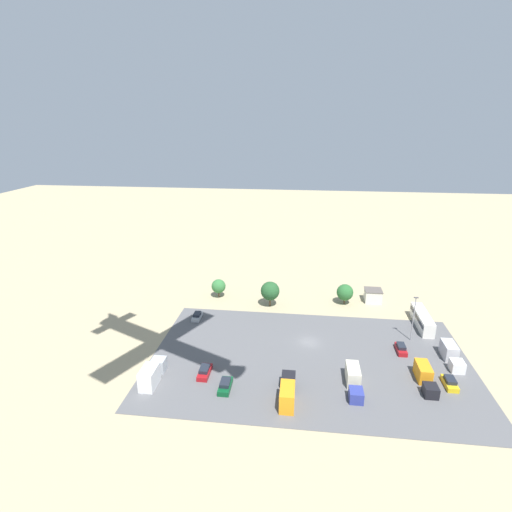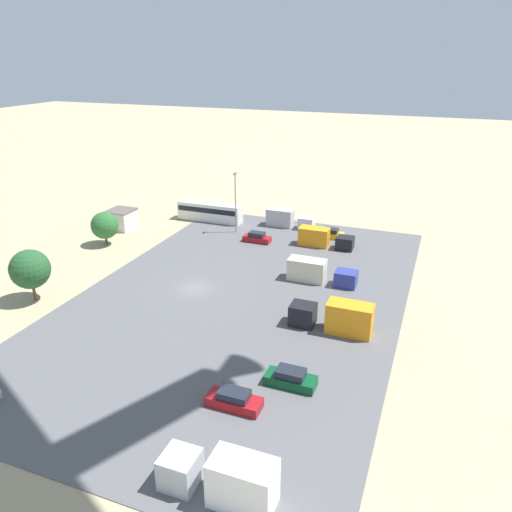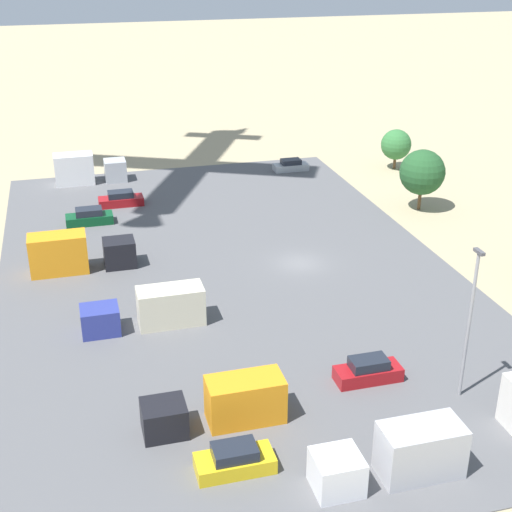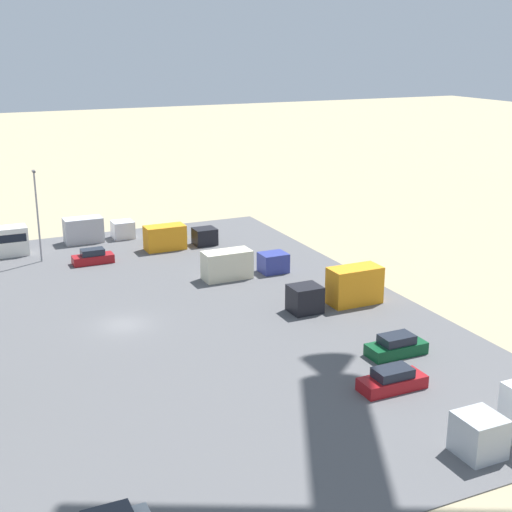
% 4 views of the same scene
% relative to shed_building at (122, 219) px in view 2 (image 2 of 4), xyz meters
% --- Properties ---
extents(ground_plane, '(400.00, 400.00, 0.00)m').
position_rel_shed_building_xyz_m(ground_plane, '(16.59, 22.59, -1.66)').
color(ground_plane, tan).
extents(parking_lot_surface, '(62.38, 38.60, 0.08)m').
position_rel_shed_building_xyz_m(parking_lot_surface, '(16.59, 29.16, -1.62)').
color(parking_lot_surface, '#565659').
rests_on(parking_lot_surface, ground).
extents(shed_building, '(4.37, 4.22, 3.31)m').
position_rel_shed_building_xyz_m(shed_building, '(0.00, 0.00, 0.00)').
color(shed_building, silver).
rests_on(shed_building, ground).
extents(bus, '(2.57, 11.79, 3.24)m').
position_rel_shed_building_xyz_m(bus, '(-9.08, 12.35, 0.16)').
color(bus, silver).
rests_on(bus, ground).
extents(parked_car_0, '(1.95, 4.77, 1.58)m').
position_rel_shed_building_xyz_m(parked_car_0, '(35.89, 36.54, -0.93)').
color(parked_car_0, maroon).
rests_on(parked_car_0, ground).
extents(parked_car_2, '(1.93, 4.32, 1.57)m').
position_rel_shed_building_xyz_m(parked_car_2, '(-8.14, 34.56, -0.93)').
color(parked_car_2, gold).
rests_on(parked_car_2, ground).
extents(parked_car_3, '(1.75, 4.38, 1.62)m').
position_rel_shed_building_xyz_m(parked_car_3, '(-2.01, 24.07, -0.91)').
color(parked_car_3, maroon).
rests_on(parked_car_3, ground).
extents(parked_car_4, '(1.99, 4.68, 1.62)m').
position_rel_shed_building_xyz_m(parked_car_4, '(31.29, 40.14, -0.91)').
color(parked_car_4, '#0C4723').
rests_on(parked_car_4, ground).
extents(parked_truck_0, '(2.30, 8.50, 2.83)m').
position_rel_shed_building_xyz_m(parked_truck_0, '(-3.92, 34.26, -0.29)').
color(parked_truck_0, black).
rests_on(parked_truck_0, ground).
extents(parked_truck_1, '(2.42, 8.96, 3.45)m').
position_rel_shed_building_xyz_m(parked_truck_1, '(20.32, 41.80, -0.01)').
color(parked_truck_1, black).
rests_on(parked_truck_1, ground).
extents(parked_truck_2, '(2.56, 8.18, 3.56)m').
position_rel_shed_building_xyz_m(parked_truck_2, '(44.75, 39.70, 0.04)').
color(parked_truck_2, '#ADB2B7').
rests_on(parked_truck_2, ground).
extents(parked_truck_3, '(2.31, 9.07, 2.90)m').
position_rel_shed_building_xyz_m(parked_truck_3, '(8.88, 36.81, -0.26)').
color(parked_truck_3, navy).
rests_on(parked_truck_3, ground).
extents(parked_truck_4, '(2.39, 8.29, 3.00)m').
position_rel_shed_building_xyz_m(parked_truck_4, '(-10.92, 26.30, -0.21)').
color(parked_truck_4, silver).
rests_on(parked_truck_4, ground).
extents(tree_near_shed, '(4.77, 4.77, 6.53)m').
position_rel_shed_building_xyz_m(tree_near_shed, '(26.42, 5.88, 2.47)').
color(tree_near_shed, brown).
rests_on(tree_near_shed, ground).
extents(tree_apron_mid, '(4.23, 4.23, 5.31)m').
position_rel_shed_building_xyz_m(tree_apron_mid, '(7.48, 2.32, 1.52)').
color(tree_apron_mid, brown).
rests_on(tree_apron_mid, ground).
extents(light_pole_lot_centre, '(0.90, 0.28, 10.07)m').
position_rel_shed_building_xyz_m(light_pole_lot_centre, '(-5.09, 19.10, 3.89)').
color(light_pole_lot_centre, gray).
rests_on(light_pole_lot_centre, ground).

